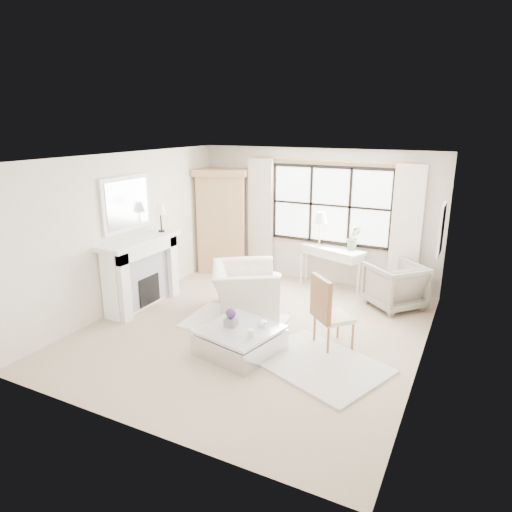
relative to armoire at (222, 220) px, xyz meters
The scene contains 32 objects.
floor 3.38m from the armoire, 50.32° to the right, with size 5.50×5.50×0.00m, color #BFA88D.
ceiling 3.55m from the armoire, 50.32° to the right, with size 5.50×5.50×0.00m, color white.
wall_back 2.07m from the armoire, ahead, with size 5.00×5.00×0.00m, color beige.
wall_front 5.59m from the armoire, 68.65° to the right, with size 5.00×5.00×0.00m, color silver.
wall_left 2.50m from the armoire, 100.81° to the right, with size 5.50×5.50×0.00m, color silver.
wall_right 5.16m from the armoire, 28.39° to the right, with size 5.50×5.50×0.00m, color beige.
window_pane 2.39m from the armoire, ahead, with size 2.40×0.02×1.50m, color white.
window_frame 2.39m from the armoire, ahead, with size 2.50×0.04×1.50m, color black, non-canonical shape.
curtain_rod 2.69m from the armoire, ahead, with size 0.04×0.04×3.30m, color #BB9341.
curtain_left 0.86m from the armoire, 13.50° to the left, with size 0.55×0.10×2.47m, color beige.
curtain_right 3.84m from the armoire, ahead, with size 0.55×0.10×2.47m, color white.
fireplace 2.51m from the armoire, 95.63° to the right, with size 0.58×1.66×1.26m.
mirror_frame 2.59m from the armoire, 100.13° to the right, with size 0.05×1.15×0.95m, color white.
mirror_glass 2.58m from the armoire, 99.45° to the right, with size 0.02×1.00×0.80m, color #B8BCC4.
art_frame 4.58m from the armoire, ahead, with size 0.04×0.62×0.82m, color white.
art_canvas 4.56m from the armoire, ahead, with size 0.01×0.52×0.72m, color #BDAB92.
mantel_lamp 1.98m from the armoire, 94.55° to the right, with size 0.22×0.22×0.51m.
armoire is the anchor object (origin of this frame).
console_table 2.60m from the armoire, ahead, with size 1.38×0.87×0.80m.
console_lamp 2.22m from the armoire, ahead, with size 0.28×0.28×0.69m.
orchid_plant 2.90m from the armoire, ahead, with size 0.26×0.21×0.48m, color #58714B.
side_table 2.26m from the armoire, 34.76° to the right, with size 0.40×0.40×0.51m.
rug_left 3.05m from the armoire, 55.33° to the right, with size 1.59×1.12×0.03m, color white.
rug_right 4.63m from the armoire, 42.42° to the right, with size 1.70×1.27×0.03m, color silver.
club_armchair 2.51m from the armoire, 50.26° to the right, with size 1.25×1.09×0.81m, color silver.
wingback_chair 3.93m from the armoire, ahead, with size 0.87×0.89×0.81m, color gray.
french_chair 4.18m from the armoire, 36.47° to the right, with size 0.68×0.68×1.08m.
coffee_table 3.98m from the armoire, 55.74° to the right, with size 1.19×1.19×0.38m.
planter_box 3.85m from the armoire, 57.51° to the right, with size 0.16×0.16×0.12m, color gray.
planter_flowers 3.82m from the armoire, 57.51° to the right, with size 0.15×0.15×0.15m, color #4C2968.
pillar_candle 4.25m from the armoire, 54.13° to the right, with size 0.08×0.08×0.12m, color silver.
coffee_vase 3.93m from the armoire, 50.89° to the right, with size 0.13×0.13×0.14m, color white.
Camera 1 is at (3.01, -5.92, 3.19)m, focal length 32.00 mm.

